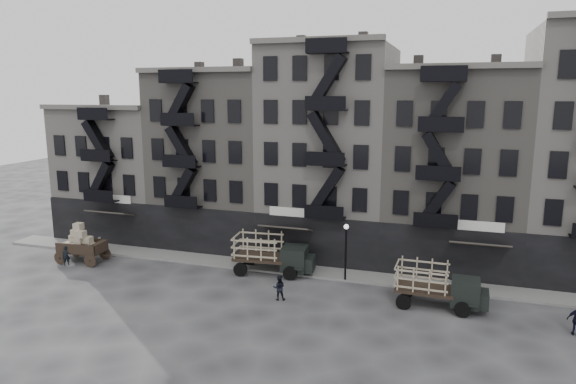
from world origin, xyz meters
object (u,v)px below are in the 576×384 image
(stake_truck_west, at_px, (271,251))
(stake_truck_east, at_px, (438,283))
(pedestrian_west, at_px, (66,256))
(wagon, at_px, (81,240))
(pedestrian_mid, at_px, (279,288))
(horse, at_px, (94,244))

(stake_truck_west, xyz_separation_m, stake_truck_east, (12.14, -2.62, -0.11))
(stake_truck_west, bearing_deg, pedestrian_west, -174.05)
(wagon, bearing_deg, stake_truck_west, 5.25)
(wagon, xyz_separation_m, stake_truck_west, (15.45, 2.26, -0.10))
(wagon, bearing_deg, pedestrian_mid, -10.72)
(stake_truck_east, relative_size, pedestrian_mid, 3.40)
(horse, height_order, stake_truck_east, stake_truck_east)
(stake_truck_east, bearing_deg, stake_truck_west, 169.27)
(stake_truck_west, height_order, pedestrian_west, stake_truck_west)
(pedestrian_west, distance_m, pedestrian_mid, 18.26)
(stake_truck_west, bearing_deg, pedestrian_mid, -70.50)
(stake_truck_west, xyz_separation_m, pedestrian_mid, (2.19, -4.63, -0.88))
(wagon, distance_m, pedestrian_mid, 17.82)
(stake_truck_east, height_order, pedestrian_mid, stake_truck_east)
(horse, relative_size, pedestrian_mid, 1.13)
(horse, bearing_deg, pedestrian_mid, -98.01)
(stake_truck_west, distance_m, pedestrian_west, 16.40)
(horse, distance_m, pedestrian_mid, 18.66)
(horse, bearing_deg, stake_truck_east, -89.14)
(wagon, xyz_separation_m, stake_truck_east, (27.59, -0.36, -0.21))
(pedestrian_mid, bearing_deg, wagon, -25.83)
(wagon, height_order, stake_truck_west, wagon)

